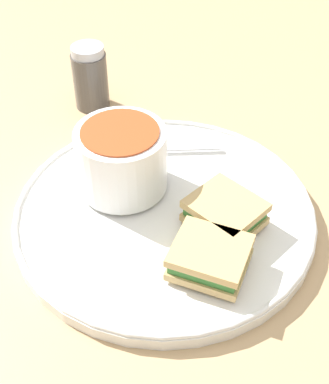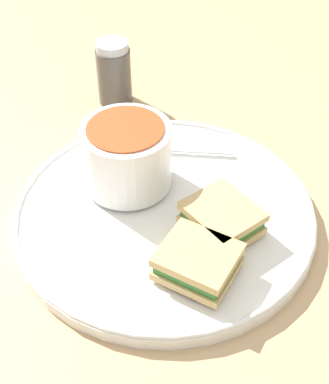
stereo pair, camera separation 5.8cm
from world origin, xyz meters
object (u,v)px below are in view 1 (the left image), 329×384
spoon (146,149)px  soup_bowl (122,159)px  sandwich_half_far (225,212)px  sandwich_half_near (210,257)px  salt_shaker (90,78)px

spoon → soup_bowl: bearing=65.0°
spoon → sandwich_half_far: 0.15m
spoon → sandwich_half_near: size_ratio=1.35×
soup_bowl → spoon: (-0.06, 0.02, -0.03)m
sandwich_half_far → soup_bowl: bearing=-117.8°
soup_bowl → sandwich_half_far: soup_bowl is taller
sandwich_half_far → salt_shaker: size_ratio=1.05×
sandwich_half_near → sandwich_half_far: size_ratio=0.94×
salt_shaker → soup_bowl: bearing=16.8°
sandwich_half_near → salt_shaker: (-0.32, -0.15, 0.01)m
spoon → sandwich_half_far: size_ratio=1.26×
spoon → sandwich_half_far: (0.12, 0.09, 0.01)m
sandwich_half_near → sandwich_half_far: 0.07m
spoon → salt_shaker: salt_shaker is taller
soup_bowl → sandwich_half_near: soup_bowl is taller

